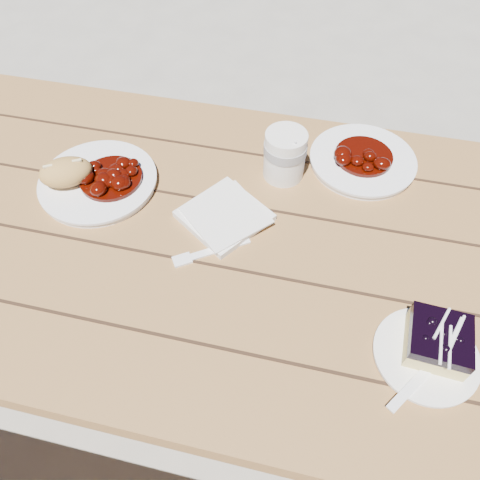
% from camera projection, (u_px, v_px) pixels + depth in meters
% --- Properties ---
extents(ground, '(60.00, 60.00, 0.00)m').
position_uv_depth(ground, '(221.00, 374.00, 1.53)').
color(ground, gray).
rests_on(ground, ground).
extents(picnic_table, '(2.00, 1.55, 0.75)m').
position_uv_depth(picnic_table, '(212.00, 275.00, 1.06)').
color(picnic_table, brown).
rests_on(picnic_table, ground).
extents(main_plate, '(0.25, 0.25, 0.02)m').
position_uv_depth(main_plate, '(98.00, 182.00, 1.01)').
color(main_plate, white).
rests_on(main_plate, picnic_table).
extents(goulash_stew, '(0.13, 0.13, 0.04)m').
position_uv_depth(goulash_stew, '(109.00, 173.00, 0.98)').
color(goulash_stew, '#3A0802').
rests_on(goulash_stew, main_plate).
extents(bread_roll, '(0.13, 0.12, 0.06)m').
position_uv_depth(bread_roll, '(66.00, 172.00, 0.97)').
color(bread_roll, tan).
rests_on(bread_roll, main_plate).
extents(dessert_plate, '(0.17, 0.17, 0.01)m').
position_uv_depth(dessert_plate, '(426.00, 356.00, 0.77)').
color(dessert_plate, white).
rests_on(dessert_plate, picnic_table).
extents(blueberry_cake, '(0.10, 0.10, 0.06)m').
position_uv_depth(blueberry_cake, '(438.00, 340.00, 0.75)').
color(blueberry_cake, '#F0DD83').
rests_on(blueberry_cake, dessert_plate).
extents(fork_dessert, '(0.11, 0.14, 0.00)m').
position_uv_depth(fork_dessert, '(415.00, 383.00, 0.73)').
color(fork_dessert, white).
rests_on(fork_dessert, dessert_plate).
extents(coffee_cup, '(0.09, 0.09, 0.11)m').
position_uv_depth(coffee_cup, '(285.00, 155.00, 0.99)').
color(coffee_cup, white).
rests_on(coffee_cup, picnic_table).
extents(napkin_stack, '(0.21, 0.21, 0.01)m').
position_uv_depth(napkin_stack, '(224.00, 216.00, 0.95)').
color(napkin_stack, white).
rests_on(napkin_stack, picnic_table).
extents(fork_table, '(0.15, 0.11, 0.00)m').
position_uv_depth(fork_table, '(219.00, 249.00, 0.91)').
color(fork_table, white).
rests_on(fork_table, picnic_table).
extents(second_plate, '(0.23, 0.23, 0.02)m').
position_uv_depth(second_plate, '(362.00, 161.00, 1.05)').
color(second_plate, white).
rests_on(second_plate, picnic_table).
extents(second_stew, '(0.13, 0.13, 0.04)m').
position_uv_depth(second_stew, '(365.00, 151.00, 1.03)').
color(second_stew, '#3A0802').
rests_on(second_stew, second_plate).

